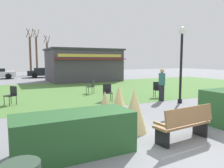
# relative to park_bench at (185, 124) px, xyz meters

# --- Properties ---
(ground_plane) EXTENTS (80.00, 80.00, 0.00)m
(ground_plane) POSITION_rel_park_bench_xyz_m (-0.55, -0.43, -0.48)
(ground_plane) COLOR slate
(lawn_patch) EXTENTS (36.00, 12.00, 0.01)m
(lawn_patch) POSITION_rel_park_bench_xyz_m (-0.55, 10.73, -0.48)
(lawn_patch) COLOR #4C7A38
(lawn_patch) RESTS_ON ground_plane
(park_bench) EXTENTS (1.74, 0.65, 0.95)m
(park_bench) POSITION_rel_park_bench_xyz_m (0.00, 0.00, 0.00)
(park_bench) COLOR olive
(park_bench) RESTS_ON ground_plane
(hedge_left) EXTENTS (2.69, 1.10, 0.95)m
(hedge_left) POSITION_rel_park_bench_xyz_m (-2.82, 0.55, -0.01)
(hedge_left) COLOR #28562B
(hedge_left) RESTS_ON ground_plane
(ornamental_grass_behind_left) EXTENTS (0.70, 0.70, 1.19)m
(ornamental_grass_behind_left) POSITION_rel_park_bench_xyz_m (-1.41, 1.93, 0.12)
(ornamental_grass_behind_left) COLOR #D1BC7F
(ornamental_grass_behind_left) RESTS_ON ground_plane
(ornamental_grass_behind_right) EXTENTS (0.72, 0.72, 1.34)m
(ornamental_grass_behind_right) POSITION_rel_park_bench_xyz_m (-0.85, 2.03, 0.19)
(ornamental_grass_behind_right) COLOR #D1BC7F
(ornamental_grass_behind_right) RESTS_ON ground_plane
(ornamental_grass_behind_center) EXTENTS (0.73, 0.73, 1.33)m
(ornamental_grass_behind_center) POSITION_rel_park_bench_xyz_m (-1.01, 1.79, 0.19)
(ornamental_grass_behind_center) COLOR #D1BC7F
(ornamental_grass_behind_center) RESTS_ON ground_plane
(ornamental_grass_behind_far) EXTENTS (0.78, 0.78, 1.32)m
(ornamental_grass_behind_far) POSITION_rel_park_bench_xyz_m (-0.77, 1.24, 0.18)
(ornamental_grass_behind_far) COLOR #D1BC7F
(ornamental_grass_behind_far) RESTS_ON ground_plane
(lamppost_mid) EXTENTS (0.36, 0.36, 3.75)m
(lamppost_mid) POSITION_rel_park_bench_xyz_m (3.69, 3.99, 1.90)
(lamppost_mid) COLOR black
(lamppost_mid) RESTS_ON ground_plane
(food_kiosk) EXTENTS (7.33, 5.08, 3.29)m
(food_kiosk) POSITION_rel_park_bench_xyz_m (3.39, 17.52, 1.17)
(food_kiosk) COLOR #47424C
(food_kiosk) RESTS_ON ground_plane
(cafe_chair_west) EXTENTS (0.58, 0.58, 0.89)m
(cafe_chair_west) POSITION_rel_park_bench_xyz_m (3.72, 5.82, 0.05)
(cafe_chair_west) COLOR black
(cafe_chair_west) RESTS_ON ground_plane
(cafe_chair_east) EXTENTS (0.54, 0.54, 0.89)m
(cafe_chair_east) POSITION_rel_park_bench_xyz_m (0.66, 6.08, 0.05)
(cafe_chair_east) COLOR black
(cafe_chair_east) RESTS_ON ground_plane
(cafe_chair_center) EXTENTS (0.61, 0.61, 0.89)m
(cafe_chair_center) POSITION_rel_park_bench_xyz_m (-3.85, 7.29, 0.05)
(cafe_chair_center) COLOR black
(cafe_chair_center) RESTS_ON ground_plane
(cafe_chair_north) EXTENTS (0.62, 0.62, 0.89)m
(cafe_chair_north) POSITION_rel_park_bench_xyz_m (0.85, 8.84, 0.05)
(cafe_chair_north) COLOR black
(cafe_chair_north) RESTS_ON ground_plane
(person_strolling) EXTENTS (0.34, 0.34, 1.69)m
(person_strolling) POSITION_rel_park_bench_xyz_m (3.24, 4.85, 0.38)
(person_strolling) COLOR #23232D
(person_strolling) RESTS_ON ground_plane
(parked_car_center_slot) EXTENTS (4.35, 2.36, 1.20)m
(parked_car_center_slot) POSITION_rel_park_bench_xyz_m (0.58, 24.11, 0.16)
(parked_car_center_slot) COLOR black
(parked_car_center_slot) RESTS_ON ground_plane
(tree_left_bg) EXTENTS (0.91, 0.96, 6.67)m
(tree_left_bg) POSITION_rel_park_bench_xyz_m (0.56, 30.43, 2.49)
(tree_left_bg) COLOR brown
(tree_left_bg) RESTS_ON ground_plane
(tree_right_bg) EXTENTS (0.91, 0.96, 5.86)m
(tree_right_bg) POSITION_rel_park_bench_xyz_m (2.09, 30.34, 2.09)
(tree_right_bg) COLOR brown
(tree_right_bg) RESTS_ON ground_plane
(tree_center_bg) EXTENTS (0.91, 0.96, 6.32)m
(tree_center_bg) POSITION_rel_park_bench_xyz_m (-0.66, 27.52, 2.32)
(tree_center_bg) COLOR brown
(tree_center_bg) RESTS_ON ground_plane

